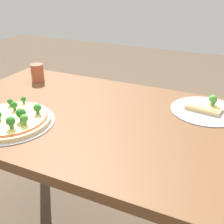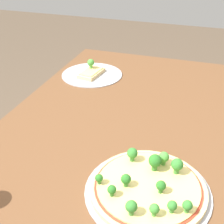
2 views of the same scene
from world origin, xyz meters
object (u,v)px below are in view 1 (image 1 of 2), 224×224
(pizza_tray_whole, at_px, (10,119))
(pizza_tray_slice, at_px, (206,109))
(drinking_cup, at_px, (37,73))
(dining_table, at_px, (103,137))

(pizza_tray_whole, xyz_separation_m, pizza_tray_slice, (-0.63, -0.40, -0.01))
(drinking_cup, bearing_deg, pizza_tray_whole, 115.06)
(pizza_tray_slice, height_order, drinking_cup, drinking_cup)
(pizza_tray_whole, bearing_deg, drinking_cup, -64.94)
(dining_table, xyz_separation_m, pizza_tray_slice, (-0.35, -0.21, 0.10))
(dining_table, distance_m, pizza_tray_whole, 0.36)
(dining_table, xyz_separation_m, pizza_tray_whole, (0.28, 0.19, 0.11))
(pizza_tray_whole, relative_size, pizza_tray_slice, 1.18)
(dining_table, relative_size, pizza_tray_slice, 4.85)
(pizza_tray_slice, distance_m, drinking_cup, 0.82)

